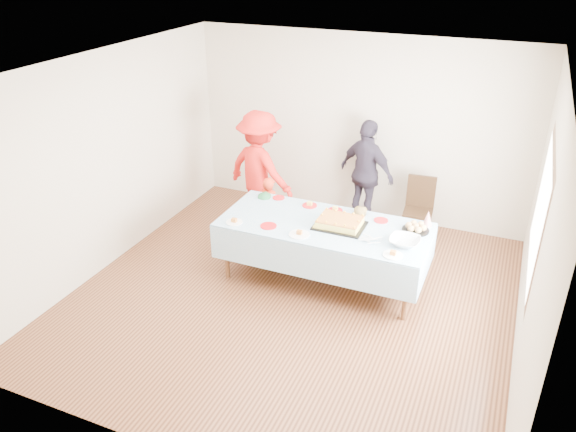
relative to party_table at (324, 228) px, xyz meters
name	(u,v)px	position (x,y,z in m)	size (l,w,h in m)	color
ground	(293,296)	(-0.20, -0.48, -0.72)	(5.00, 5.00, 0.00)	#432313
room_walls	(298,158)	(-0.15, -0.48, 1.05)	(5.04, 5.04, 2.72)	beige
party_table	(324,228)	(0.00, 0.00, 0.00)	(2.50, 1.10, 0.78)	brown
birthday_cake	(340,223)	(0.19, 0.02, 0.10)	(0.59, 0.45, 0.10)	black
rolls_tray	(416,228)	(1.04, 0.26, 0.10)	(0.32, 0.32, 0.10)	black
punch_bowl	(405,241)	(0.99, -0.12, 0.10)	(0.34, 0.34, 0.08)	silver
party_hat	(428,218)	(1.14, 0.44, 0.15)	(0.11, 0.11, 0.19)	silver
fork_pile	(370,240)	(0.62, -0.22, 0.09)	(0.24, 0.18, 0.07)	white
plate_red_far_a	(279,198)	(-0.80, 0.46, 0.06)	(0.16, 0.16, 0.01)	red
plate_red_far_b	(310,205)	(-0.34, 0.40, 0.06)	(0.19, 0.19, 0.01)	red
plate_red_far_c	(335,210)	(0.01, 0.39, 0.06)	(0.19, 0.19, 0.01)	red
plate_red_far_d	(381,220)	(0.60, 0.35, 0.06)	(0.17, 0.17, 0.01)	red
plate_red_near	(268,226)	(-0.59, -0.31, 0.06)	(0.20, 0.20, 0.01)	red
plate_white_left	(234,222)	(-1.01, -0.39, 0.06)	(0.20, 0.20, 0.01)	white
plate_white_mid	(299,234)	(-0.17, -0.37, 0.06)	(0.24, 0.24, 0.01)	white
plate_white_right	(393,255)	(0.93, -0.40, 0.06)	(0.22, 0.22, 0.01)	white
dining_chair	(419,205)	(0.86, 1.55, -0.22)	(0.43, 0.43, 0.91)	black
toddler_left	(269,209)	(-1.05, 0.70, -0.25)	(0.34, 0.22, 0.94)	red
toddler_mid	(265,221)	(-0.98, 0.42, -0.31)	(0.41, 0.27, 0.84)	#246C39
toddler_right	(357,238)	(0.30, 0.42, -0.28)	(0.43, 0.34, 0.88)	tan
adult_left	(260,170)	(-1.37, 1.08, 0.14)	(1.11, 0.64, 1.72)	red
adult_right	(367,173)	(0.04, 1.72, 0.07)	(0.93, 0.39, 1.58)	#332C3D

